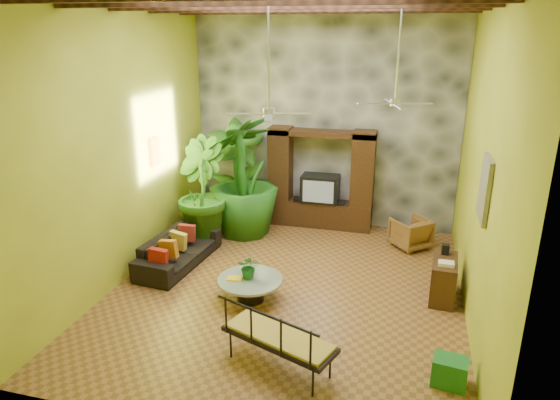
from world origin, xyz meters
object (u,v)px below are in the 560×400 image
(tall_plant_b, at_px, (200,191))
(tall_plant_c, at_px, (243,176))
(sofa, at_px, (179,250))
(iron_bench, at_px, (277,337))
(side_console, at_px, (443,279))
(entertainment_center, at_px, (320,186))
(coffee_table, at_px, (250,286))
(ceiling_fan_front, at_px, (269,99))
(wicker_armchair, at_px, (411,233))
(green_bin, at_px, (450,372))
(ceiling_fan_back, at_px, (396,90))
(tall_plant_a, at_px, (238,172))

(tall_plant_b, bearing_deg, tall_plant_c, 42.11)
(sofa, relative_size, tall_plant_c, 0.78)
(tall_plant_b, height_order, iron_bench, tall_plant_b)
(sofa, xyz_separation_m, tall_plant_b, (-0.00, 1.15, 0.83))
(sofa, distance_m, tall_plant_c, 2.23)
(tall_plant_b, bearing_deg, side_console, -13.54)
(entertainment_center, height_order, side_console, entertainment_center)
(coffee_table, bearing_deg, ceiling_fan_front, 21.60)
(wicker_armchair, xyz_separation_m, green_bin, (0.57, -4.31, -0.13))
(ceiling_fan_back, relative_size, sofa, 0.89)
(wicker_armchair, bearing_deg, sofa, -16.87)
(green_bin, bearing_deg, ceiling_fan_back, 108.69)
(wicker_armchair, bearing_deg, side_console, 64.55)
(entertainment_center, distance_m, tall_plant_b, 2.79)
(coffee_table, bearing_deg, sofa, 151.86)
(side_console, bearing_deg, wicker_armchair, 109.38)
(green_bin, bearing_deg, tall_plant_a, 133.58)
(tall_plant_a, xyz_separation_m, tall_plant_b, (-0.41, -1.29, -0.09))
(tall_plant_b, height_order, tall_plant_c, tall_plant_c)
(ceiling_fan_front, xyz_separation_m, tall_plant_c, (-1.36, 2.65, -2.06))
(wicker_armchair, bearing_deg, tall_plant_c, -38.72)
(tall_plant_a, bearing_deg, sofa, -99.49)
(iron_bench, relative_size, side_console, 1.89)
(tall_plant_c, bearing_deg, ceiling_fan_back, -18.41)
(wicker_armchair, xyz_separation_m, tall_plant_c, (-3.64, -0.16, 1.02))
(wicker_armchair, xyz_separation_m, tall_plant_a, (-3.97, 0.46, 0.91))
(tall_plant_c, bearing_deg, tall_plant_a, 118.47)
(ceiling_fan_front, distance_m, iron_bench, 3.45)
(ceiling_fan_back, relative_size, coffee_table, 1.68)
(entertainment_center, relative_size, green_bin, 5.49)
(wicker_armchair, xyz_separation_m, side_console, (0.57, -2.02, 0.03))
(entertainment_center, relative_size, ceiling_fan_front, 1.29)
(ceiling_fan_front, distance_m, sofa, 3.83)
(entertainment_center, bearing_deg, ceiling_fan_back, -50.43)
(entertainment_center, bearing_deg, tall_plant_c, -150.35)
(tall_plant_a, bearing_deg, side_console, -28.69)
(ceiling_fan_front, xyz_separation_m, green_bin, (2.85, -1.50, -3.21))
(ceiling_fan_front, distance_m, coffee_table, 3.16)
(ceiling_fan_back, bearing_deg, tall_plant_b, 174.50)
(entertainment_center, height_order, iron_bench, entertainment_center)
(green_bin, bearing_deg, side_console, 90.00)
(tall_plant_b, height_order, side_console, tall_plant_b)
(tall_plant_c, bearing_deg, sofa, -112.19)
(ceiling_fan_back, distance_m, tall_plant_a, 4.44)
(tall_plant_a, relative_size, tall_plant_c, 0.92)
(entertainment_center, bearing_deg, side_console, -46.09)
(entertainment_center, xyz_separation_m, iron_bench, (0.42, -5.35, -0.43))
(tall_plant_b, relative_size, side_console, 2.56)
(entertainment_center, relative_size, iron_bench, 1.42)
(wicker_armchair, bearing_deg, entertainment_center, -60.51)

